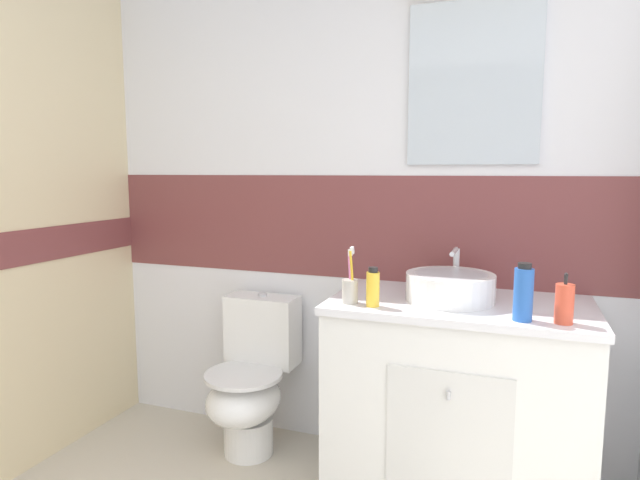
% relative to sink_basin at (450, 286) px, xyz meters
% --- Properties ---
extents(wall_back_tiled, '(3.20, 0.20, 2.50)m').
position_rel_sink_basin_xyz_m(wall_back_tiled, '(-0.52, 0.35, 0.35)').
color(wall_back_tiled, white).
rests_on(wall_back_tiled, ground_plane).
extents(vanity_cabinet, '(1.03, 0.61, 0.85)m').
position_rel_sink_basin_xyz_m(vanity_cabinet, '(0.04, 0.01, -0.48)').
color(vanity_cabinet, white).
rests_on(vanity_cabinet, ground_plane).
extents(sink_basin, '(0.35, 0.40, 0.20)m').
position_rel_sink_basin_xyz_m(sink_basin, '(0.00, 0.00, 0.00)').
color(sink_basin, white).
rests_on(sink_basin, vanity_cabinet).
extents(toilet, '(0.37, 0.50, 0.76)m').
position_rel_sink_basin_xyz_m(toilet, '(-0.94, 0.06, -0.56)').
color(toilet, white).
rests_on(toilet, ground_plane).
extents(toothbrush_cup, '(0.06, 0.06, 0.23)m').
position_rel_sink_basin_xyz_m(toothbrush_cup, '(-0.37, -0.18, -0.00)').
color(toothbrush_cup, '#B2ADA3').
rests_on(toothbrush_cup, vanity_cabinet).
extents(soap_dispenser, '(0.06, 0.06, 0.18)m').
position_rel_sink_basin_xyz_m(soap_dispenser, '(0.41, -0.20, 0.01)').
color(soap_dispenser, '#D84C33').
rests_on(soap_dispenser, vanity_cabinet).
extents(deodorant_spray_can, '(0.05, 0.05, 0.15)m').
position_rel_sink_basin_xyz_m(deodorant_spray_can, '(-0.27, -0.19, 0.01)').
color(deodorant_spray_can, yellow).
rests_on(deodorant_spray_can, vanity_cabinet).
extents(shampoo_bottle_tall, '(0.07, 0.07, 0.21)m').
position_rel_sink_basin_xyz_m(shampoo_bottle_tall, '(0.27, -0.21, 0.04)').
color(shampoo_bottle_tall, '#2659B2').
rests_on(shampoo_bottle_tall, vanity_cabinet).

